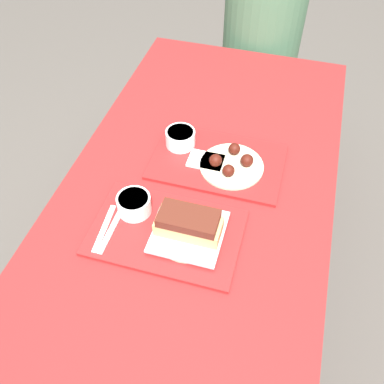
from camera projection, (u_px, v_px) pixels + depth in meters
name	position (u px, v px, depth m)	size (l,w,h in m)	color
ground_plane	(193.00, 305.00, 1.88)	(12.00, 12.00, 0.00)	#4C4742
picnic_table	(193.00, 215.00, 1.40)	(0.86, 1.80, 0.72)	maroon
picnic_bench_far	(250.00, 85.00, 2.29)	(0.81, 0.28, 0.47)	maroon
tray_near	(166.00, 232.00, 1.24)	(0.43, 0.28, 0.01)	red
tray_far	(218.00, 162.00, 1.43)	(0.43, 0.28, 0.01)	red
bowl_coleslaw_near	(134.00, 204.00, 1.26)	(0.10, 0.10, 0.06)	white
brisket_sandwich_plate	(189.00, 227.00, 1.20)	(0.20, 0.20, 0.09)	beige
plastic_fork_near	(104.00, 228.00, 1.24)	(0.03, 0.17, 0.00)	white
plastic_knife_near	(111.00, 230.00, 1.24)	(0.02, 0.17, 0.00)	white
condiment_packet	(164.00, 212.00, 1.28)	(0.04, 0.03, 0.01)	teal
bowl_coleslaw_far	(180.00, 137.00, 1.46)	(0.10, 0.10, 0.06)	white
wings_plate_far	(231.00, 163.00, 1.40)	(0.21, 0.21, 0.05)	beige
napkin_far	(206.00, 161.00, 1.42)	(0.12, 0.08, 0.01)	white
person_seated_across	(264.00, 20.00, 2.01)	(0.37, 0.37, 0.71)	#477051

